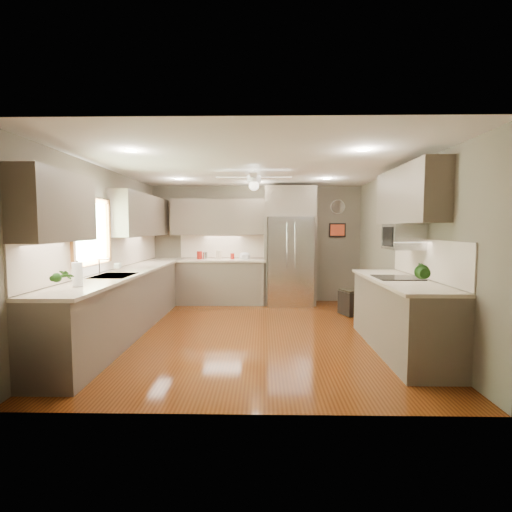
{
  "coord_description": "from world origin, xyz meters",
  "views": [
    {
      "loc": [
        0.14,
        -5.56,
        1.6
      ],
      "look_at": [
        0.03,
        0.6,
        1.13
      ],
      "focal_mm": 26.0,
      "sensor_mm": 36.0,
      "label": 1
    }
  ],
  "objects_px": {
    "potted_plant_right": "(424,272)",
    "paper_towel": "(77,274)",
    "canister_a": "(200,255)",
    "canister_c": "(219,255)",
    "stool": "(352,302)",
    "canister_d": "(232,256)",
    "bowl": "(245,258)",
    "potted_plant_left": "(62,276)",
    "canister_b": "(205,256)",
    "refrigerator": "(290,248)",
    "microwave": "(403,237)",
    "soap_bottle": "(118,266)"
  },
  "relations": [
    {
      "from": "canister_b",
      "to": "potted_plant_right",
      "type": "xyz_separation_m",
      "value": [
        2.98,
        -3.76,
        0.11
      ]
    },
    {
      "from": "bowl",
      "to": "canister_a",
      "type": "bearing_deg",
      "value": -178.93
    },
    {
      "from": "canister_b",
      "to": "soap_bottle",
      "type": "relative_size",
      "value": 0.89
    },
    {
      "from": "potted_plant_right",
      "to": "stool",
      "type": "xyz_separation_m",
      "value": [
        -0.12,
        2.71,
        -0.89
      ]
    },
    {
      "from": "canister_c",
      "to": "potted_plant_right",
      "type": "xyz_separation_m",
      "value": [
        2.69,
        -3.78,
        0.09
      ]
    },
    {
      "from": "canister_a",
      "to": "bowl",
      "type": "relative_size",
      "value": 0.78
    },
    {
      "from": "bowl",
      "to": "paper_towel",
      "type": "distance_m",
      "value": 4.06
    },
    {
      "from": "canister_a",
      "to": "refrigerator",
      "type": "xyz_separation_m",
      "value": [
        1.89,
        -0.03,
        0.17
      ]
    },
    {
      "from": "stool",
      "to": "canister_c",
      "type": "bearing_deg",
      "value": 157.31
    },
    {
      "from": "refrigerator",
      "to": "stool",
      "type": "relative_size",
      "value": 5.02
    },
    {
      "from": "refrigerator",
      "to": "paper_towel",
      "type": "bearing_deg",
      "value": -125.81
    },
    {
      "from": "potted_plant_left",
      "to": "refrigerator",
      "type": "xyz_separation_m",
      "value": [
        2.64,
        3.95,
        0.09
      ]
    },
    {
      "from": "soap_bottle",
      "to": "potted_plant_right",
      "type": "height_order",
      "value": "potted_plant_right"
    },
    {
      "from": "canister_a",
      "to": "soap_bottle",
      "type": "xyz_separation_m",
      "value": [
        -0.86,
        -2.2,
        0.01
      ]
    },
    {
      "from": "potted_plant_left",
      "to": "bowl",
      "type": "distance_m",
      "value": 4.34
    },
    {
      "from": "canister_b",
      "to": "canister_a",
      "type": "bearing_deg",
      "value": -160.37
    },
    {
      "from": "potted_plant_left",
      "to": "canister_a",
      "type": "bearing_deg",
      "value": 79.31
    },
    {
      "from": "canister_a",
      "to": "canister_c",
      "type": "bearing_deg",
      "value": 9.19
    },
    {
      "from": "potted_plant_right",
      "to": "stool",
      "type": "distance_m",
      "value": 2.85
    },
    {
      "from": "canister_d",
      "to": "potted_plant_right",
      "type": "bearing_deg",
      "value": -57.33
    },
    {
      "from": "canister_c",
      "to": "stool",
      "type": "height_order",
      "value": "canister_c"
    },
    {
      "from": "potted_plant_right",
      "to": "paper_towel",
      "type": "distance_m",
      "value": 3.83
    },
    {
      "from": "stool",
      "to": "bowl",
      "type": "bearing_deg",
      "value": 153.0
    },
    {
      "from": "paper_towel",
      "to": "microwave",
      "type": "bearing_deg",
      "value": 13.37
    },
    {
      "from": "canister_d",
      "to": "stool",
      "type": "bearing_deg",
      "value": -24.24
    },
    {
      "from": "potted_plant_right",
      "to": "bowl",
      "type": "xyz_separation_m",
      "value": [
        -2.14,
        3.74,
        -0.16
      ]
    },
    {
      "from": "bowl",
      "to": "microwave",
      "type": "xyz_separation_m",
      "value": [
        2.27,
        -2.75,
        0.51
      ]
    },
    {
      "from": "canister_c",
      "to": "paper_towel",
      "type": "height_order",
      "value": "paper_towel"
    },
    {
      "from": "soap_bottle",
      "to": "paper_towel",
      "type": "bearing_deg",
      "value": -85.35
    },
    {
      "from": "canister_c",
      "to": "stool",
      "type": "distance_m",
      "value": 2.9
    },
    {
      "from": "canister_a",
      "to": "potted_plant_right",
      "type": "bearing_deg",
      "value": -50.3
    },
    {
      "from": "canister_c",
      "to": "bowl",
      "type": "distance_m",
      "value": 0.56
    },
    {
      "from": "canister_a",
      "to": "stool",
      "type": "relative_size",
      "value": 0.37
    },
    {
      "from": "canister_a",
      "to": "microwave",
      "type": "relative_size",
      "value": 0.33
    },
    {
      "from": "canister_b",
      "to": "canister_c",
      "type": "height_order",
      "value": "canister_c"
    },
    {
      "from": "stool",
      "to": "canister_d",
      "type": "bearing_deg",
      "value": 155.76
    },
    {
      "from": "bowl",
      "to": "potted_plant_right",
      "type": "bearing_deg",
      "value": -60.26
    },
    {
      "from": "canister_b",
      "to": "paper_towel",
      "type": "xyz_separation_m",
      "value": [
        -0.85,
        -3.71,
        0.07
      ]
    },
    {
      "from": "refrigerator",
      "to": "microwave",
      "type": "height_order",
      "value": "refrigerator"
    },
    {
      "from": "canister_d",
      "to": "bowl",
      "type": "relative_size",
      "value": 0.55
    },
    {
      "from": "soap_bottle",
      "to": "potted_plant_left",
      "type": "distance_m",
      "value": 1.78
    },
    {
      "from": "canister_a",
      "to": "microwave",
      "type": "xyz_separation_m",
      "value": [
        3.22,
        -2.73,
        0.46
      ]
    },
    {
      "from": "potted_plant_left",
      "to": "canister_d",
      "type": "bearing_deg",
      "value": 70.12
    },
    {
      "from": "bowl",
      "to": "refrigerator",
      "type": "bearing_deg",
      "value": -2.62
    },
    {
      "from": "refrigerator",
      "to": "canister_b",
      "type": "bearing_deg",
      "value": 177.89
    },
    {
      "from": "canister_d",
      "to": "bowl",
      "type": "xyz_separation_m",
      "value": [
        0.26,
        0.0,
        -0.03
      ]
    },
    {
      "from": "canister_a",
      "to": "canister_c",
      "type": "xyz_separation_m",
      "value": [
        0.4,
        0.06,
        0.01
      ]
    },
    {
      "from": "microwave",
      "to": "refrigerator",
      "type": "bearing_deg",
      "value": 116.09
    },
    {
      "from": "canister_d",
      "to": "bowl",
      "type": "distance_m",
      "value": 0.26
    },
    {
      "from": "canister_c",
      "to": "soap_bottle",
      "type": "bearing_deg",
      "value": -119.09
    }
  ]
}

